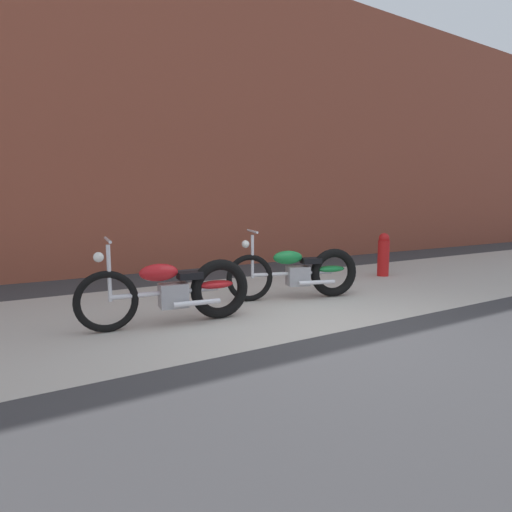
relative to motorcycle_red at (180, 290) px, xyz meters
name	(u,v)px	position (x,y,z in m)	size (l,w,h in m)	color
ground_plane	(338,332)	(1.36, -1.21, -0.40)	(80.00, 80.00, 0.00)	#38383A
sidewalk_slab	(257,300)	(1.36, 0.54, -0.40)	(36.00, 3.50, 0.01)	#B2ADA3
brick_building_wall	(174,115)	(1.36, 3.99, 2.85)	(36.00, 0.50, 6.49)	brown
motorcycle_red	(180,290)	(0.00, 0.00, 0.00)	(2.01, 0.58, 1.03)	black
motorcycle_green	(303,272)	(2.01, 0.31, 0.00)	(1.95, 0.80, 1.03)	black
fire_hydrant	(383,254)	(4.51, 1.05, 0.03)	(0.22, 0.22, 0.84)	red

